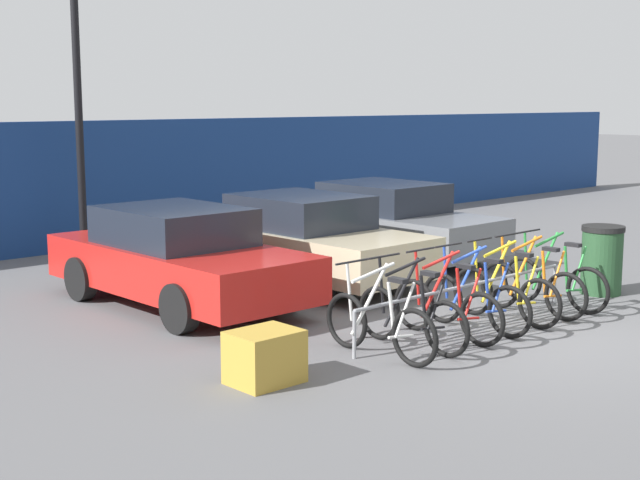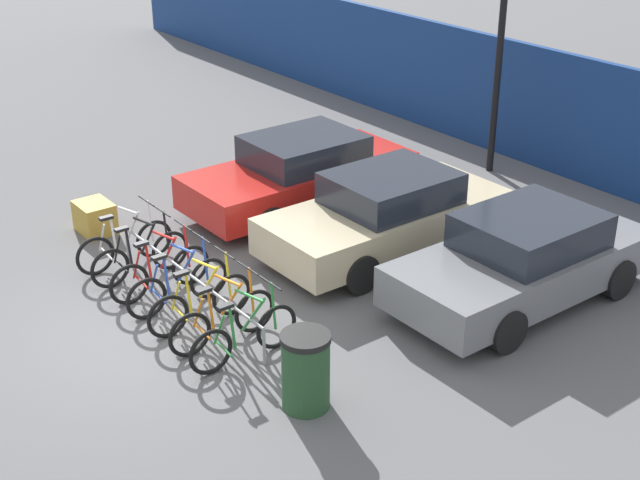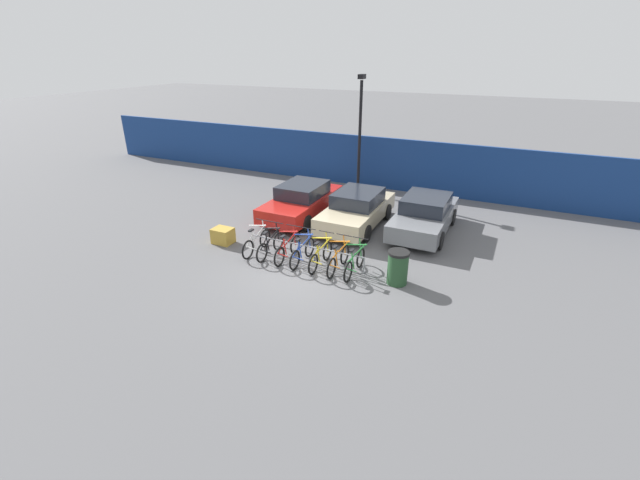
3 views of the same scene
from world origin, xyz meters
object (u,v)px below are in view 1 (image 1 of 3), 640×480
bicycle_orange (532,287)px  trash_bin (602,260)px  bicycle_blue (475,301)px  car_red (178,257)px  lamp_post (78,92)px  bicycle_green (554,281)px  bicycle_black (411,317)px  car_beige (303,239)px  bicycle_white (379,325)px  bicycle_yellow (505,294)px  car_grey (387,222)px  bicycle_red (447,308)px  bike_rack (467,290)px  cargo_crate (265,357)px

bicycle_orange → trash_bin: (1.88, 0.04, 0.14)m
bicycle_blue → car_red: size_ratio=0.39×
bicycle_orange → trash_bin: bicycle_orange is taller
lamp_post → bicycle_green: bearing=-69.8°
car_red → lamp_post: (0.83, 4.27, 2.33)m
bicycle_black → car_beige: (1.64, 3.72, 0.31)m
bicycle_black → car_red: 3.79m
bicycle_orange → bicycle_green: 0.54m
bicycle_black → bicycle_green: size_ratio=1.00×
bicycle_white → bicycle_orange: bearing=-1.4°
bicycle_yellow → car_red: 4.54m
bicycle_orange → lamp_post: lamp_post is taller
bicycle_green → car_grey: (1.14, 4.24, 0.31)m
bicycle_yellow → bicycle_orange: bearing=0.6°
bicycle_yellow → bicycle_blue: bearing=-179.4°
bicycle_white → car_beige: 4.32m
bicycle_red → bicycle_yellow: same height
bike_rack → car_red: car_red is taller
bike_rack → bicycle_yellow: (0.62, -0.15, -0.11)m
bicycle_yellow → bicycle_orange: same height
bicycle_black → bicycle_green: (3.00, 0.00, 0.00)m
bicycle_red → bicycle_blue: 0.55m
bicycle_white → trash_bin: bicycle_white is taller
car_grey → trash_bin: size_ratio=4.17×
bicycle_white → trash_bin: (4.88, 0.04, 0.14)m
bicycle_blue → lamp_post: (-1.13, 7.97, 2.64)m
bike_rack → bicycle_red: bearing=-165.5°
bicycle_blue → trash_bin: size_ratio=1.66×
bicycle_red → cargo_crate: bearing=175.8°
bike_rack → car_beige: (0.41, 3.57, 0.20)m
car_grey → lamp_post: (-4.07, 3.73, 2.33)m
lamp_post → bicycle_orange: bearing=-73.3°
car_red → trash_bin: car_red is taller
trash_bin → car_red: bearing=144.3°
car_grey → cargo_crate: car_grey is taller
bicycle_red → bicycle_green: bearing=-0.8°
bicycle_black → bicycle_yellow: (1.85, 0.00, 0.00)m
bicycle_green → trash_bin: (1.33, 0.04, 0.14)m
bicycle_red → lamp_post: (-0.58, 7.97, 2.64)m
bicycle_orange → cargo_crate: size_ratio=2.44×
bicycle_yellow → car_grey: bearing=62.3°
bicycle_white → car_grey: 6.33m
bicycle_white → bicycle_black: (0.54, 0.00, 0.00)m
car_beige → bicycle_blue: bearing=-96.6°
bicycle_black → trash_bin: bearing=-1.3°
bicycle_red → trash_bin: bicycle_red is taller
bicycle_red → car_grey: size_ratio=0.40×
bicycle_black → car_beige: 4.08m
bicycle_orange → car_grey: bearing=67.9°
bicycle_orange → car_grey: car_grey is taller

